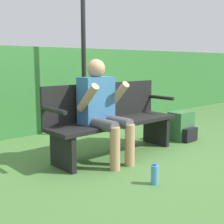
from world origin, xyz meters
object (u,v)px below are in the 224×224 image
object	(u,v)px
park_bench	(112,119)
water_bottle	(155,175)
signpost	(84,32)
person_seated	(102,106)
backpack	(182,127)

from	to	relation	value
park_bench	water_bottle	bearing A→B (deg)	-109.82
water_bottle	signpost	size ratio (longest dim) A/B	0.07
park_bench	person_seated	distance (m)	0.36
backpack	water_bottle	size ratio (longest dim) A/B	2.07
person_seated	backpack	size ratio (longest dim) A/B	2.80
water_bottle	signpost	xyz separation A→B (m)	(0.71, 2.02, 1.50)
park_bench	signpost	world-z (taller)	signpost
park_bench	backpack	distance (m)	1.29
person_seated	signpost	world-z (taller)	signpost
park_bench	person_seated	xyz separation A→B (m)	(-0.27, -0.13, 0.20)
backpack	signpost	xyz separation A→B (m)	(-0.91, 1.18, 1.40)
water_bottle	signpost	distance (m)	2.62
water_bottle	person_seated	bearing A→B (deg)	83.66
signpost	park_bench	bearing A→B (deg)	-108.65
person_seated	water_bottle	size ratio (longest dim) A/B	5.78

